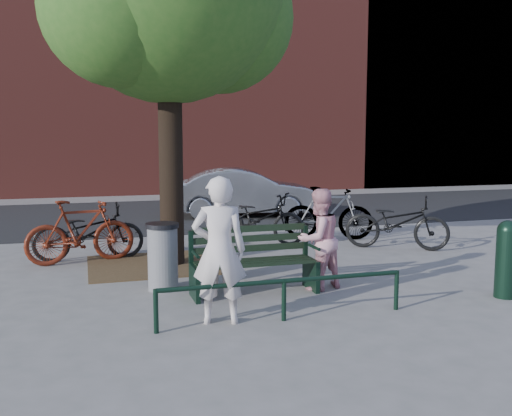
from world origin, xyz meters
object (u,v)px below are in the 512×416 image
object	(u,v)px
park_bench	(253,259)
bicycle_c	(258,218)
person_left	(219,250)
parked_car	(244,193)
litter_bin	(163,256)
person_right	(319,239)
bollard	(507,256)

from	to	relation	value
park_bench	bicycle_c	world-z (taller)	bicycle_c
person_left	parked_car	xyz separation A→B (m)	(2.70, 8.52, -0.21)
parked_car	litter_bin	bearing A→B (deg)	165.89
parked_car	person_right	bearing A→B (deg)	-177.25
parked_car	bollard	bearing A→B (deg)	-161.35
bollard	litter_bin	xyz separation A→B (m)	(-4.38, 1.74, -0.08)
bicycle_c	person_right	bearing A→B (deg)	-145.26
person_left	person_right	bearing A→B (deg)	-134.84
person_left	parked_car	size ratio (longest dim) A/B	0.44
person_right	bicycle_c	bearing A→B (deg)	-111.48
litter_bin	person_left	bearing A→B (deg)	-75.24
person_right	bollard	size ratio (longest dim) A/B	1.37
person_left	bollard	size ratio (longest dim) A/B	1.63
bollard	bicycle_c	bearing A→B (deg)	113.17
park_bench	litter_bin	world-z (taller)	park_bench
bollard	litter_bin	bearing A→B (deg)	158.33
park_bench	person_right	bearing A→B (deg)	-5.20
person_left	person_right	world-z (taller)	person_left
person_right	park_bench	bearing A→B (deg)	-23.21
park_bench	litter_bin	size ratio (longest dim) A/B	1.82
park_bench	person_left	bearing A→B (deg)	-123.36
person_left	person_right	xyz separation A→B (m)	(1.69, 1.04, -0.14)
bollard	bicycle_c	world-z (taller)	bollard
person_left	bollard	xyz separation A→B (m)	(3.94, -0.09, -0.30)
litter_bin	bicycle_c	distance (m)	3.81
litter_bin	park_bench	bearing A→B (deg)	-23.86
person_left	litter_bin	world-z (taller)	person_left
person_right	litter_bin	world-z (taller)	person_right
bicycle_c	parked_car	bearing A→B (deg)	26.67
park_bench	bicycle_c	distance (m)	3.72
person_left	litter_bin	distance (m)	1.75
litter_bin	bicycle_c	bearing A→B (deg)	52.02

